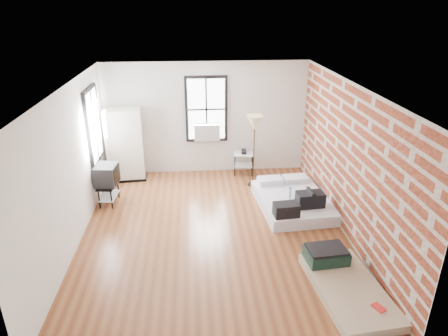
{
  "coord_description": "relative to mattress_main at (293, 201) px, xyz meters",
  "views": [
    {
      "loc": [
        -0.34,
        -6.6,
        4.17
      ],
      "look_at": [
        0.22,
        0.3,
        1.21
      ],
      "focal_mm": 32.0,
      "sensor_mm": 36.0,
      "label": 1
    }
  ],
  "objects": [
    {
      "name": "ground",
      "position": [
        -1.75,
        -0.84,
        -0.17
      ],
      "size": [
        6.0,
        6.0,
        0.0
      ],
      "primitive_type": "plane",
      "color": "#5E2F18",
      "rests_on": "ground"
    },
    {
      "name": "room_shell",
      "position": [
        -1.52,
        -0.48,
        1.57
      ],
      "size": [
        5.02,
        6.02,
        2.8
      ],
      "color": "silver",
      "rests_on": "ground"
    },
    {
      "name": "mattress_main",
      "position": [
        0.0,
        0.0,
        0.0
      ],
      "size": [
        1.56,
        2.01,
        0.61
      ],
      "rotation": [
        0.0,
        0.0,
        0.08
      ],
      "color": "white",
      "rests_on": "ground"
    },
    {
      "name": "mattress_bare",
      "position": [
        0.17,
        -2.59,
        -0.05
      ],
      "size": [
        1.12,
        1.88,
        0.39
      ],
      "rotation": [
        0.0,
        0.0,
        0.1
      ],
      "color": "tan",
      "rests_on": "ground"
    },
    {
      "name": "wardrobe",
      "position": [
        -3.75,
        1.81,
        0.72
      ],
      "size": [
        0.94,
        0.59,
        1.78
      ],
      "rotation": [
        0.0,
        0.0,
        0.08
      ],
      "color": "black",
      "rests_on": "ground"
    },
    {
      "name": "side_table",
      "position": [
        -0.83,
        1.88,
        0.27
      ],
      "size": [
        0.54,
        0.45,
        0.66
      ],
      "rotation": [
        0.0,
        0.0,
        -0.12
      ],
      "color": "black",
      "rests_on": "ground"
    },
    {
      "name": "floor_lamp",
      "position": [
        -0.69,
        1.17,
        1.32
      ],
      "size": [
        0.37,
        0.37,
        1.73
      ],
      "color": "#322210",
      "rests_on": "ground"
    },
    {
      "name": "tv_stand",
      "position": [
        -3.96,
        0.54,
        0.47
      ],
      "size": [
        0.5,
        0.67,
        0.9
      ],
      "rotation": [
        0.0,
        0.0,
        -0.11
      ],
      "color": "black",
      "rests_on": "ground"
    }
  ]
}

